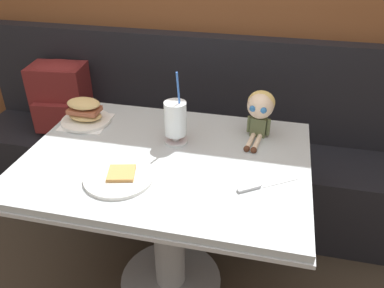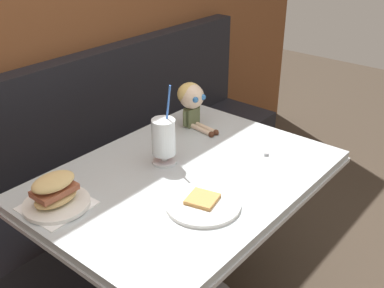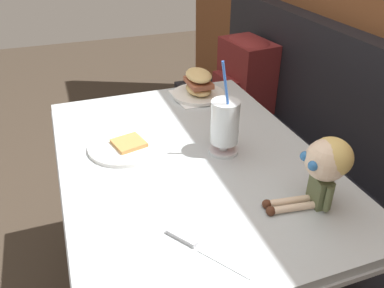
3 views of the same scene
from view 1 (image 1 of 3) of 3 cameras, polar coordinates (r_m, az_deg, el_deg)
name	(u,v)px [view 1 (image 1 of 3)]	position (r m, az deg, el deg)	size (l,w,h in m)	color
booth_bench	(199,159)	(2.27, 0.99, -2.14)	(2.60, 0.48, 1.00)	black
diner_table	(168,196)	(1.65, -3.58, -7.55)	(1.11, 0.81, 0.74)	#B2BCC1
toast_plate	(119,176)	(1.43, -10.52, -4.66)	(0.25, 0.25, 0.03)	white
milkshake_glass	(175,121)	(1.57, -2.42, 3.40)	(0.10, 0.10, 0.32)	silver
sandwich_plate	(85,113)	(1.81, -15.29, 4.35)	(0.22, 0.22, 0.12)	white
butter_knife	(257,187)	(1.38, 9.50, -6.12)	(0.21, 0.15, 0.01)	silver
seated_doll	(260,108)	(1.63, 9.90, 5.19)	(0.13, 0.22, 0.20)	#5B6642
backpack	(60,95)	(2.36, -18.61, 6.81)	(0.32, 0.27, 0.41)	maroon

